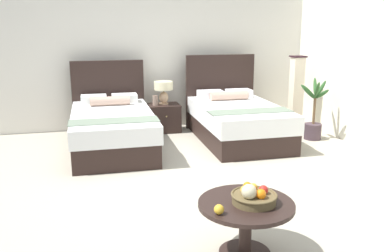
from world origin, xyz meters
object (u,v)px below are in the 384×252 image
bed_near_window (112,128)px  loose_orange (247,186)px  bed_near_corner (237,120)px  fruit_bowl (254,196)px  floor_lamp_corner (296,93)px  potted_palm (313,121)px  loose_apple (219,209)px  vase (155,100)px  table_lamp (164,89)px  coffee_table (246,216)px  nightstand (164,118)px

bed_near_window → loose_orange: 3.33m
bed_near_corner → fruit_bowl: bearing=-107.6°
floor_lamp_corner → potted_palm: 0.77m
loose_apple → vase: bearing=87.7°
bed_near_window → vase: (0.80, 0.82, 0.25)m
table_lamp → fruit_bowl: (-0.01, -4.32, -0.23)m
fruit_bowl → coffee_table: bearing=148.8°
table_lamp → fruit_bowl: bearing=-90.1°
coffee_table → loose_apple: loose_apple is taller
nightstand → coffee_table: 4.27m
vase → fruit_bowl: size_ratio=0.46×
bed_near_corner → floor_lamp_corner: bed_near_corner is taller
table_lamp → floor_lamp_corner: size_ratio=0.31×
bed_near_corner → coffee_table: bearing=-108.5°
coffee_table → fruit_bowl: (0.05, -0.03, 0.18)m
bed_near_window → vase: size_ratio=12.70×
bed_near_corner → floor_lamp_corner: bearing=18.3°
bed_near_window → loose_apple: 3.62m
bed_near_corner → nightstand: bearing=141.3°
fruit_bowl → floor_lamp_corner: bearing=58.5°
loose_apple → floor_lamp_corner: bearing=55.9°
loose_orange → nightstand: bearing=90.6°
nightstand → loose_apple: size_ratio=6.90×
nightstand → loose_apple: 4.44m
bed_near_window → potted_palm: (3.31, -0.26, -0.01)m
bed_near_corner → floor_lamp_corner: (1.28, 0.42, 0.33)m
nightstand → loose_orange: 4.04m
potted_palm → loose_orange: bearing=-128.4°
loose_orange → coffee_table: bearing=-112.8°
fruit_bowl → loose_apple: fruit_bowl is taller
nightstand → fruit_bowl: size_ratio=1.44×
vase → floor_lamp_corner: size_ratio=0.13×
vase → loose_apple: 4.39m
table_lamp → coffee_table: 4.31m
nightstand → floor_lamp_corner: (2.35, -0.44, 0.43)m
loose_apple → loose_orange: (0.38, 0.39, -0.00)m
nightstand → floor_lamp_corner: 2.43m
loose_apple → floor_lamp_corner: size_ratio=0.06×
table_lamp → fruit_bowl: 4.32m
vase → fruit_bowl: bearing=-87.9°
nightstand → vase: size_ratio=3.14×
fruit_bowl → potted_palm: bearing=53.5°
loose_apple → floor_lamp_corner: 4.81m
nightstand → loose_orange: (0.04, -4.03, 0.27)m
coffee_table → loose_orange: 0.30m
bed_near_corner → vase: bearing=146.5°
bed_near_window → loose_apple: (0.62, -3.56, 0.18)m
loose_orange → potted_palm: 3.72m
potted_palm → loose_apple: bearing=-129.2°
potted_palm → floor_lamp_corner: bearing=89.2°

